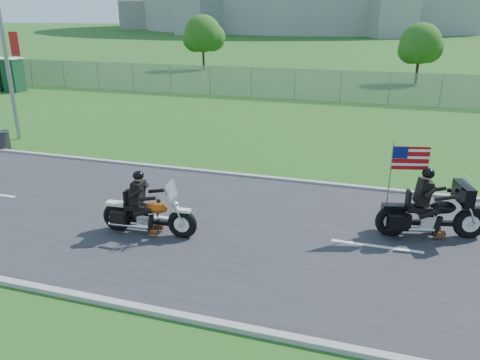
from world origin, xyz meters
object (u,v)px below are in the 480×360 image
(streetlight, at_px, (2,8))
(trash_can, at_px, (4,141))
(porta_toilet_a, at_px, (13,76))
(motorcycle_follow, at_px, (431,214))
(motorcycle_lead, at_px, (147,215))

(streetlight, height_order, trash_can, streetlight)
(porta_toilet_a, distance_m, trash_can, 16.68)
(porta_toilet_a, bearing_deg, trash_can, -49.65)
(motorcycle_follow, xyz_separation_m, trash_can, (-16.45, 3.30, -0.24))
(motorcycle_follow, bearing_deg, trash_can, 155.10)
(motorcycle_lead, xyz_separation_m, motorcycle_follow, (6.97, 2.00, 0.09))
(porta_toilet_a, xyz_separation_m, motorcycle_follow, (27.24, -16.00, -0.51))
(streetlight, distance_m, motorcycle_follow, 18.68)
(motorcycle_lead, distance_m, trash_can, 10.87)
(porta_toilet_a, bearing_deg, streetlight, -47.09)
(streetlight, bearing_deg, motorcycle_lead, -35.15)
(streetlight, relative_size, motorcycle_follow, 3.61)
(porta_toilet_a, height_order, trash_can, porta_toilet_a)
(porta_toilet_a, height_order, motorcycle_follow, motorcycle_follow)
(porta_toilet_a, height_order, motorcycle_lead, porta_toilet_a)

